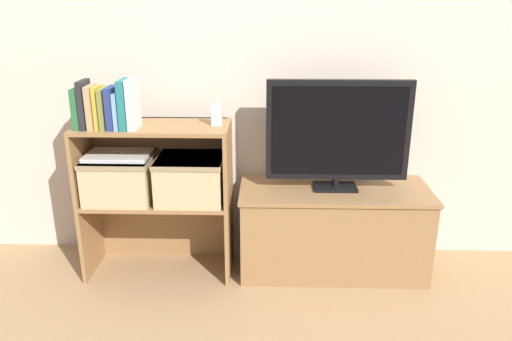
# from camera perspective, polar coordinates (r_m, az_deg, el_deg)

# --- Properties ---
(ground_plane) EXTENTS (16.00, 16.00, 0.00)m
(ground_plane) POSITION_cam_1_polar(r_m,az_deg,el_deg) (2.63, -0.11, -13.12)
(ground_plane) COLOR #A37F56
(wall_back) EXTENTS (10.00, 0.05, 2.40)m
(wall_back) POSITION_cam_1_polar(r_m,az_deg,el_deg) (2.67, 0.18, 14.84)
(wall_back) COLOR beige
(wall_back) RESTS_ON ground_plane
(tv_stand) EXTENTS (0.99, 0.43, 0.47)m
(tv_stand) POSITION_cam_1_polar(r_m,az_deg,el_deg) (2.71, 8.75, -6.58)
(tv_stand) COLOR olive
(tv_stand) RESTS_ON ground_plane
(tv) EXTENTS (0.72, 0.14, 0.56)m
(tv) POSITION_cam_1_polar(r_m,az_deg,el_deg) (2.53, 9.36, 4.29)
(tv) COLOR black
(tv) RESTS_ON tv_stand
(bookshelf_lower_tier) EXTENTS (0.76, 0.34, 0.42)m
(bookshelf_lower_tier) POSITION_cam_1_polar(r_m,az_deg,el_deg) (2.76, -10.72, -5.50)
(bookshelf_lower_tier) COLOR olive
(bookshelf_lower_tier) RESTS_ON ground_plane
(bookshelf_upper_tier) EXTENTS (0.76, 0.34, 0.39)m
(bookshelf_upper_tier) POSITION_cam_1_polar(r_m,az_deg,el_deg) (2.61, -11.27, 2.52)
(bookshelf_upper_tier) COLOR olive
(bookshelf_upper_tier) RESTS_ON bookshelf_lower_tier
(book_forest) EXTENTS (0.03, 0.12, 0.19)m
(book_forest) POSITION_cam_1_polar(r_m,az_deg,el_deg) (2.54, -19.65, 6.74)
(book_forest) COLOR #286638
(book_forest) RESTS_ON bookshelf_upper_tier
(book_charcoal) EXTENTS (0.03, 0.14, 0.23)m
(book_charcoal) POSITION_cam_1_polar(r_m,az_deg,el_deg) (2.52, -18.98, 7.16)
(book_charcoal) COLOR #232328
(book_charcoal) RESTS_ON bookshelf_upper_tier
(book_tan) EXTENTS (0.03, 0.13, 0.21)m
(book_tan) POSITION_cam_1_polar(r_m,az_deg,el_deg) (2.51, -18.21, 6.93)
(book_tan) COLOR tan
(book_tan) RESTS_ON bookshelf_upper_tier
(book_mustard) EXTENTS (0.02, 0.12, 0.20)m
(book_mustard) POSITION_cam_1_polar(r_m,az_deg,el_deg) (2.51, -17.55, 6.91)
(book_mustard) COLOR gold
(book_mustard) RESTS_ON bookshelf_upper_tier
(book_olive) EXTENTS (0.02, 0.15, 0.19)m
(book_olive) POSITION_cam_1_polar(r_m,az_deg,el_deg) (2.50, -16.90, 6.82)
(book_olive) COLOR olive
(book_olive) RESTS_ON bookshelf_upper_tier
(book_navy) EXTENTS (0.03, 0.14, 0.20)m
(book_navy) POSITION_cam_1_polar(r_m,az_deg,el_deg) (2.49, -16.14, 6.91)
(book_navy) COLOR navy
(book_navy) RESTS_ON bookshelf_upper_tier
(book_skyblue) EXTENTS (0.02, 0.14, 0.17)m
(book_skyblue) POSITION_cam_1_polar(r_m,az_deg,el_deg) (2.48, -15.44, 6.65)
(book_skyblue) COLOR #709ECC
(book_skyblue) RESTS_ON bookshelf_upper_tier
(book_teal) EXTENTS (0.03, 0.15, 0.23)m
(book_teal) POSITION_cam_1_polar(r_m,az_deg,el_deg) (2.46, -14.76, 7.34)
(book_teal) COLOR #1E7075
(book_teal) RESTS_ON bookshelf_upper_tier
(book_ivory) EXTENTS (0.04, 0.14, 0.24)m
(book_ivory) POSITION_cam_1_polar(r_m,az_deg,el_deg) (2.45, -13.88, 7.41)
(book_ivory) COLOR silver
(book_ivory) RESTS_ON bookshelf_upper_tier
(baby_monitor) EXTENTS (0.05, 0.03, 0.14)m
(baby_monitor) POSITION_cam_1_polar(r_m,az_deg,el_deg) (2.46, -4.51, 6.41)
(baby_monitor) COLOR white
(baby_monitor) RESTS_ON bookshelf_upper_tier
(storage_basket_left) EXTENTS (0.34, 0.30, 0.23)m
(storage_basket_left) POSITION_cam_1_polar(r_m,az_deg,el_deg) (2.63, -15.23, -0.61)
(storage_basket_left) COLOR tan
(storage_basket_left) RESTS_ON bookshelf_lower_tier
(storage_basket_right) EXTENTS (0.34, 0.30, 0.23)m
(storage_basket_right) POSITION_cam_1_polar(r_m,az_deg,el_deg) (2.55, -7.48, -0.71)
(storage_basket_right) COLOR tan
(storage_basket_right) RESTS_ON bookshelf_lower_tier
(laptop) EXTENTS (0.32, 0.22, 0.02)m
(laptop) POSITION_cam_1_polar(r_m,az_deg,el_deg) (2.60, -15.45, 1.72)
(laptop) COLOR white
(laptop) RESTS_ON storage_basket_left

